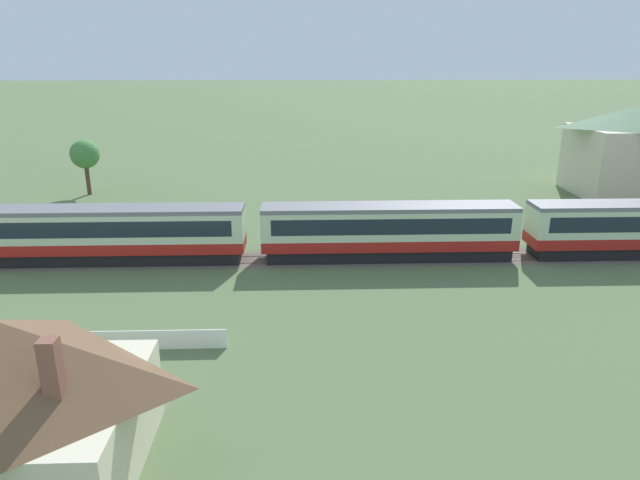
{
  "coord_description": "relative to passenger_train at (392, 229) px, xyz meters",
  "views": [
    {
      "loc": [
        -28.81,
        -39.31,
        14.29
      ],
      "look_at": [
        -27.45,
        -0.29,
        1.52
      ],
      "focal_mm": 32.0,
      "sensor_mm": 36.0,
      "label": 1
    }
  ],
  "objects": [
    {
      "name": "passenger_train",
      "position": [
        0.0,
        0.0,
        0.0
      ],
      "size": [
        96.96,
        2.87,
        4.03
      ],
      "color": "#AD1E19",
      "rests_on": "ground_plane"
    },
    {
      "name": "railway_track",
      "position": [
        7.59,
        0.0,
        -2.23
      ],
      "size": [
        156.03,
        3.6,
        0.04
      ],
      "color": "#665B51",
      "rests_on": "ground_plane"
    },
    {
      "name": "station_house_dark_green_roof",
      "position": [
        28.75,
        19.24,
        2.6
      ],
      "size": [
        13.22,
        9.92,
        9.38
      ],
      "color": "beige",
      "rests_on": "ground_plane"
    },
    {
      "name": "cottage_brown_roof_2",
      "position": [
        -16.77,
        -22.02,
        0.91
      ],
      "size": [
        9.36,
        7.88,
        6.06
      ],
      "color": "beige",
      "rests_on": "ground_plane"
    },
    {
      "name": "yard_tree_0",
      "position": [
        -29.17,
        21.02,
        2.02
      ],
      "size": [
        2.99,
        2.99,
        5.81
      ],
      "color": "#4C3823",
      "rests_on": "ground_plane"
    }
  ]
}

